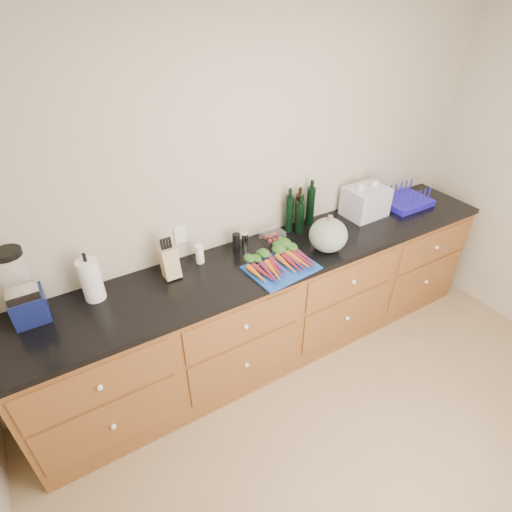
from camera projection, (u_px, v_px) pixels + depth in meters
ground at (391, 485)px, 2.42m from camera, size 4.00×4.00×0.00m
wall_back at (255, 189)px, 2.84m from camera, size 4.10×0.05×2.60m
cabinets at (277, 306)px, 3.08m from camera, size 3.60×0.64×0.90m
countertop at (279, 255)px, 2.82m from camera, size 3.64×0.62×0.04m
cutting_board at (281, 268)px, 2.66m from camera, size 0.48×0.38×0.01m
carrots at (278, 261)px, 2.67m from camera, size 0.42×0.31×0.06m
squash at (328, 235)px, 2.78m from camera, size 0.27×0.27×0.24m
blender_appliance at (22, 291)px, 2.15m from camera, size 0.18×0.18×0.46m
paper_towel at (91, 280)px, 2.34m from camera, size 0.12×0.12×0.27m
knife_block at (170, 263)px, 2.54m from camera, size 0.10×0.10×0.20m
grinder_salt at (200, 254)px, 2.68m from camera, size 0.06×0.06×0.13m
grinder_pepper at (236, 242)px, 2.80m from camera, size 0.05×0.05×0.14m
canister_chrome at (245, 241)px, 2.83m from camera, size 0.05×0.05×0.12m
tomato_box at (273, 236)px, 2.93m from camera, size 0.16×0.12×0.07m
bottles at (300, 212)px, 3.01m from camera, size 0.26×0.13×0.31m
grocery_bag at (365, 202)px, 3.21m from camera, size 0.33×0.27×0.24m
dish_rack at (405, 200)px, 3.41m from camera, size 0.39×0.32×0.16m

